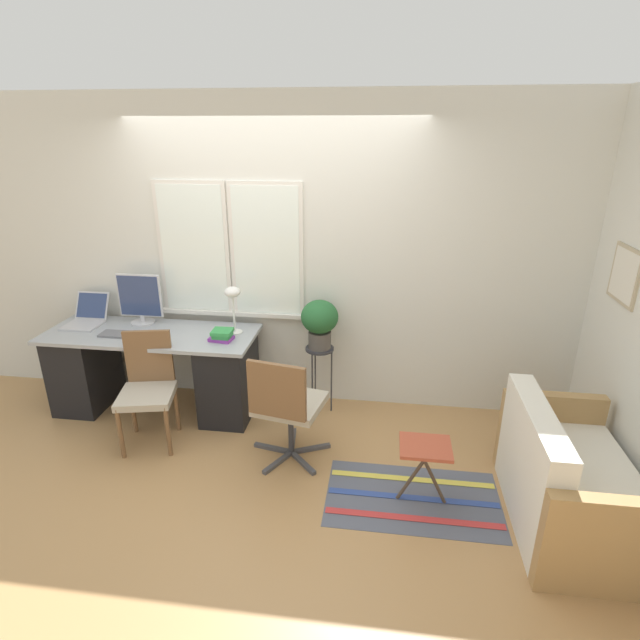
# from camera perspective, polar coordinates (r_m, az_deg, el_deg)

# --- Properties ---
(ground_plane) EXTENTS (14.00, 14.00, 0.00)m
(ground_plane) POSITION_cam_1_polar(r_m,az_deg,el_deg) (4.29, -6.69, -13.21)
(ground_plane) COLOR tan
(wall_back_with_window) EXTENTS (9.00, 0.12, 2.70)m
(wall_back_with_window) POSITION_cam_1_polar(r_m,az_deg,el_deg) (4.41, -5.22, 7.14)
(wall_back_with_window) COLOR silver
(wall_back_with_window) RESTS_ON ground_plane
(wall_right_with_picture) EXTENTS (0.08, 9.00, 2.70)m
(wall_right_with_picture) POSITION_cam_1_polar(r_m,az_deg,el_deg) (3.96, 32.65, 2.22)
(wall_right_with_picture) COLOR silver
(wall_right_with_picture) RESTS_ON ground_plane
(desk) EXTENTS (1.83, 0.67, 0.75)m
(desk) POSITION_cam_1_polar(r_m,az_deg,el_deg) (4.70, -18.33, -5.33)
(desk) COLOR #9EA3A8
(desk) RESTS_ON ground_plane
(laptop) EXTENTS (0.31, 0.38, 0.25)m
(laptop) POSITION_cam_1_polar(r_m,az_deg,el_deg) (4.97, -25.17, 0.20)
(laptop) COLOR #B7B7BC
(laptop) RESTS_ON desk
(monitor) EXTENTS (0.40, 0.21, 0.46)m
(monitor) POSITION_cam_1_polar(r_m,az_deg,el_deg) (4.73, -19.87, 2.21)
(monitor) COLOR silver
(monitor) RESTS_ON desk
(keyboard) EXTENTS (0.40, 0.15, 0.02)m
(keyboard) POSITION_cam_1_polar(r_m,az_deg,el_deg) (4.57, -21.55, -1.55)
(keyboard) COLOR slate
(keyboard) RESTS_ON desk
(mouse) EXTENTS (0.04, 0.07, 0.03)m
(mouse) POSITION_cam_1_polar(r_m,az_deg,el_deg) (4.45, -18.59, -1.66)
(mouse) COLOR slate
(mouse) RESTS_ON desk
(desk_lamp) EXTENTS (0.14, 0.14, 0.41)m
(desk_lamp) POSITION_cam_1_polar(r_m,az_deg,el_deg) (4.27, -9.94, 2.57)
(desk_lamp) COLOR white
(desk_lamp) RESTS_ON desk
(book_stack) EXTENTS (0.20, 0.16, 0.09)m
(book_stack) POSITION_cam_1_polar(r_m,az_deg,el_deg) (4.22, -11.14, -1.71)
(book_stack) COLOR purple
(book_stack) RESTS_ON desk
(desk_chair_wooden) EXTENTS (0.49, 0.50, 0.90)m
(desk_chair_wooden) POSITION_cam_1_polar(r_m,az_deg,el_deg) (4.23, -19.10, -7.18)
(desk_chair_wooden) COLOR brown
(desk_chair_wooden) RESTS_ON ground_plane
(office_chair_swivel) EXTENTS (0.61, 0.61, 0.90)m
(office_chair_swivel) POSITION_cam_1_polar(r_m,az_deg,el_deg) (3.77, -3.84, -9.67)
(office_chair_swivel) COLOR #47474C
(office_chair_swivel) RESTS_ON ground_plane
(couch_loveseat) EXTENTS (0.71, 1.18, 0.80)m
(couch_loveseat) POSITION_cam_1_polar(r_m,az_deg,el_deg) (3.69, 26.36, -16.47)
(couch_loveseat) COLOR white
(couch_loveseat) RESTS_ON ground_plane
(plant_stand) EXTENTS (0.25, 0.25, 0.62)m
(plant_stand) POSITION_cam_1_polar(r_m,az_deg,el_deg) (4.37, -0.04, -4.13)
(plant_stand) COLOR #333338
(plant_stand) RESTS_ON ground_plane
(potted_plant) EXTENTS (0.32, 0.32, 0.43)m
(potted_plant) POSITION_cam_1_polar(r_m,az_deg,el_deg) (4.24, -0.04, -0.07)
(potted_plant) COLOR #514C47
(potted_plant) RESTS_ON plant_stand
(floor_rug_striped) EXTENTS (1.19, 0.69, 0.01)m
(floor_rug_striped) POSITION_cam_1_polar(r_m,az_deg,el_deg) (3.73, 10.54, -19.38)
(floor_rug_striped) COLOR #565B6B
(floor_rug_striped) RESTS_ON ground_plane
(folding_stool) EXTENTS (0.35, 0.29, 0.46)m
(folding_stool) POSITION_cam_1_polar(r_m,az_deg,el_deg) (3.48, 11.91, -14.59)
(folding_stool) COLOR #B24C33
(folding_stool) RESTS_ON ground_plane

